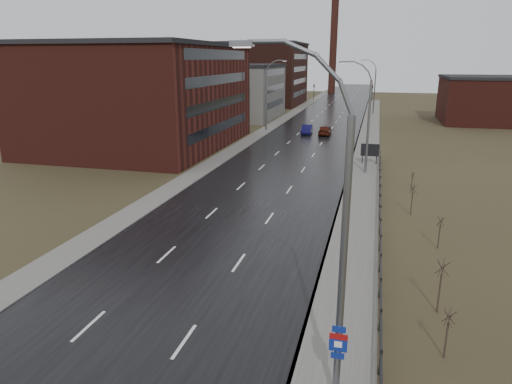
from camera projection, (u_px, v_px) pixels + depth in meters
The scene contains 24 objects.
road at pixel (313, 135), 71.81m from camera, with size 14.00×300.00×0.06m, color black.
sidewalk_right at pixel (363, 175), 46.50m from camera, with size 3.20×180.00×0.18m, color #595651.
curb_right at pixel (348, 174), 46.87m from camera, with size 0.16×180.00×0.18m, color slate.
sidewalk_left at pixel (262, 132), 73.80m from camera, with size 2.40×260.00×0.12m, color #595651.
warehouse_near at pixel (143, 96), 61.10m from camera, with size 22.44×28.56×13.50m.
warehouse_mid at pixel (236, 91), 91.42m from camera, with size 16.32×20.40×10.50m.
warehouse_far at pixel (252, 73), 119.78m from camera, with size 26.52×24.48×15.50m.
building_right at pixel (494, 100), 83.68m from camera, with size 18.36×16.32×8.50m.
smokestack at pixel (333, 46), 152.46m from camera, with size 2.70×2.70×30.70m.
streetlight_main at pixel (334, 242), 14.21m from camera, with size 3.91×0.29×12.11m.
streetlight_right_mid at pixel (366, 118), 45.83m from camera, with size 3.36×0.28×11.35m.
streetlight_left at pixel (268, 95), 73.91m from camera, with size 3.36×0.28×11.35m.
streetlight_right_far at pixel (373, 87), 95.96m from camera, with size 3.36×0.28×11.35m.
guardrail at pixel (381, 227), 30.42m from camera, with size 0.10×53.05×1.10m.
shrub_b at pixel (447, 332), 18.01m from camera, with size 0.51×0.54×2.15m.
shrub_c at pixel (440, 285), 21.19m from camera, with size 0.63×0.67×2.69m.
shrub_d at pixel (440, 232), 28.54m from camera, with size 0.51×0.53×2.12m.
shrub_e at pixel (412, 199), 34.61m from camera, with size 0.58×0.62×2.47m.
shrub_f at pixel (412, 180), 41.61m from camera, with size 0.40×0.42×1.64m.
billboard at pixel (370, 151), 50.84m from camera, with size 2.01×0.17×2.44m.
traffic_light_left at pixel (314, 84), 128.17m from camera, with size 0.58×2.73×5.30m.
traffic_light_right at pixel (373, 85), 124.28m from camera, with size 0.58×2.73×5.30m.
car_near at pixel (307, 130), 71.98m from camera, with size 1.53×4.39×1.45m, color #0F0C40.
car_far at pixel (325, 130), 71.14m from camera, with size 1.85×4.59×1.56m, color #47150B.
Camera 1 is at (9.47, -11.39, 11.55)m, focal length 32.00 mm.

